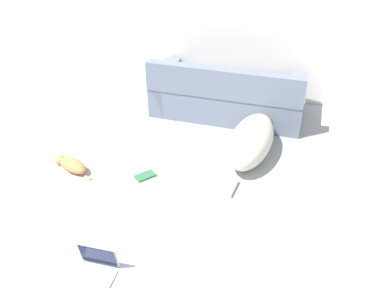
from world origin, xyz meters
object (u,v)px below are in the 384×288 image
object	(u,v)px
couch	(227,97)
laptop_open	(96,265)
book_green	(145,176)
cat	(71,164)
dog	(253,138)

from	to	relation	value
couch	laptop_open	xyz separation A→B (m)	(-0.64, -2.84, -0.17)
laptop_open	book_green	world-z (taller)	laptop_open
cat	book_green	bearing A→B (deg)	-152.22
dog	laptop_open	distance (m)	2.25
book_green	couch	bearing A→B (deg)	67.45
book_green	dog	bearing A→B (deg)	33.30
laptop_open	cat	bearing A→B (deg)	125.33
cat	book_green	size ratio (longest dim) A/B	2.29
couch	book_green	xyz separation A→B (m)	(-0.64, -1.54, -0.24)
laptop_open	couch	bearing A→B (deg)	79.24
dog	cat	xyz separation A→B (m)	(-1.87, -0.74, -0.13)
cat	laptop_open	bearing A→B (deg)	147.64
couch	laptop_open	size ratio (longest dim) A/B	5.86
dog	cat	bearing A→B (deg)	121.03
couch	dog	world-z (taller)	couch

